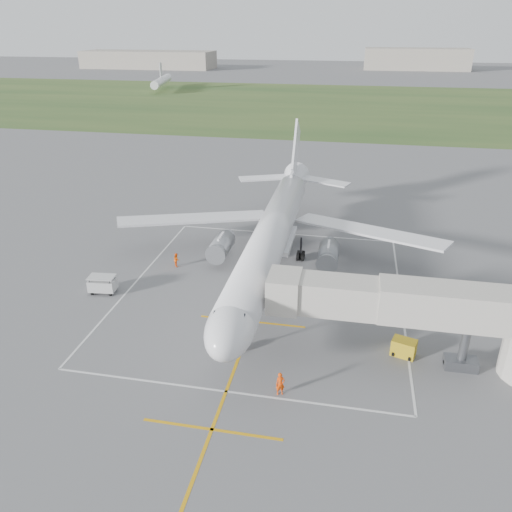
% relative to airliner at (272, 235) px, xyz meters
% --- Properties ---
extents(ground, '(700.00, 700.00, 0.00)m').
position_rel_airliner_xyz_m(ground, '(0.00, -0.75, -4.39)').
color(ground, '#565659').
rests_on(ground, ground).
extents(grass_strip, '(700.00, 120.00, 0.02)m').
position_rel_airliner_xyz_m(grass_strip, '(0.00, 129.25, -4.38)').
color(grass_strip, '#2B481F').
rests_on(grass_strip, ground).
extents(apron_markings, '(28.20, 60.00, 0.01)m').
position_rel_airliner_xyz_m(apron_markings, '(0.00, -6.57, -4.38)').
color(apron_markings, orange).
rests_on(apron_markings, ground).
extents(airliner, '(38.93, 46.75, 13.52)m').
position_rel_airliner_xyz_m(airliner, '(0.00, 0.00, 0.00)').
color(airliner, silver).
rests_on(airliner, ground).
extents(jet_bridge, '(23.40, 5.00, 7.20)m').
position_rel_airliner_xyz_m(jet_bridge, '(15.72, -14.25, 0.35)').
color(jet_bridge, '#A79F97').
rests_on(jet_bridge, ground).
extents(gpu_unit, '(2.25, 1.86, 1.47)m').
position_rel_airliner_xyz_m(gpu_unit, '(13.55, -13.36, -3.67)').
color(gpu_unit, '#B79516').
rests_on(gpu_unit, ground).
extents(baggage_cart, '(2.83, 1.87, 1.87)m').
position_rel_airliner_xyz_m(baggage_cart, '(-16.35, -8.24, -3.44)').
color(baggage_cart, '#BCBCBC').
rests_on(baggage_cart, ground).
extents(ramp_worker_nose, '(0.80, 0.66, 1.89)m').
position_rel_airliner_xyz_m(ramp_worker_nose, '(4.09, -20.22, -3.45)').
color(ramp_worker_nose, '#EA4107').
rests_on(ramp_worker_nose, ground).
extents(ramp_worker_wing, '(0.93, 0.99, 1.61)m').
position_rel_airliner_xyz_m(ramp_worker_wing, '(-10.93, -0.80, -3.59)').
color(ramp_worker_wing, '#FF5C08').
rests_on(ramp_worker_wing, ground).
extents(distant_hangars, '(345.00, 49.00, 12.00)m').
position_rel_airliner_xyz_m(distant_hangars, '(-16.15, 264.44, 0.78)').
color(distant_hangars, gray).
rests_on(distant_hangars, ground).
extents(distant_aircraft, '(177.03, 51.93, 8.85)m').
position_rel_airliner_xyz_m(distant_aircraft, '(6.70, 169.41, -0.80)').
color(distant_aircraft, silver).
rests_on(distant_aircraft, ground).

